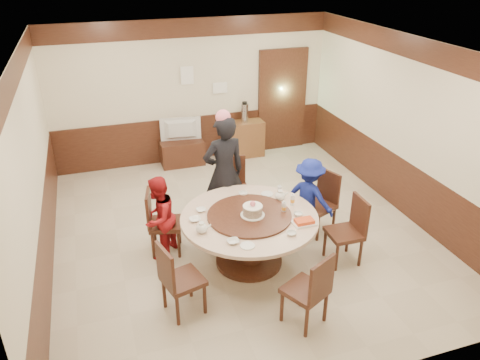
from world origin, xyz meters
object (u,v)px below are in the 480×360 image
object	(u,v)px
person_standing	(224,173)
birthday_cake	(253,210)
person_red	(159,218)
person_blue	(309,197)
banquet_table	(249,230)
side_cabinet	(244,139)
shrimp_platter	(304,222)
thermos	(245,113)
television	(181,130)
tv_stand	(182,153)

from	to	relation	value
person_standing	birthday_cake	bearing A→B (deg)	87.23
person_standing	person_red	distance (m)	1.24
person_blue	banquet_table	bearing A→B (deg)	77.35
person_red	side_cabinet	distance (m)	3.76
person_red	shrimp_platter	distance (m)	2.00
person_blue	shrimp_platter	world-z (taller)	person_blue
banquet_table	shrimp_platter	size ratio (longest dim) A/B	6.15
person_blue	thermos	bearing A→B (deg)	-35.98
person_standing	television	size ratio (longest dim) A/B	2.25
person_standing	person_red	xyz separation A→B (m)	(-1.10, -0.51, -0.29)
tv_stand	banquet_table	bearing A→B (deg)	-86.83
television	person_red	bearing A→B (deg)	79.36
person_standing	thermos	distance (m)	2.75
shrimp_platter	thermos	distance (m)	4.01
banquet_table	birthday_cake	bearing A→B (deg)	-47.63
birthday_cake	side_cabinet	world-z (taller)	birthday_cake
shrimp_platter	banquet_table	bearing A→B (deg)	146.99
person_standing	side_cabinet	bearing A→B (deg)	-121.07
person_standing	side_cabinet	world-z (taller)	person_standing
person_blue	television	xyz separation A→B (m)	(-1.31, 3.07, 0.12)
banquet_table	tv_stand	world-z (taller)	banquet_table
person_blue	tv_stand	xyz separation A→B (m)	(-1.31, 3.07, -0.36)
thermos	birthday_cake	bearing A→B (deg)	-107.02
tv_stand	television	distance (m)	0.48
person_blue	side_cabinet	world-z (taller)	person_blue
person_red	person_blue	distance (m)	2.24
person_standing	tv_stand	distance (m)	2.55
tv_stand	thermos	distance (m)	1.50
side_cabinet	thermos	bearing A→B (deg)	0.00
person_blue	television	distance (m)	3.34
birthday_cake	television	size ratio (longest dim) A/B	0.40
side_cabinet	thermos	xyz separation A→B (m)	(0.01, 0.00, 0.56)
person_blue	birthday_cake	world-z (taller)	person_blue
television	side_cabinet	world-z (taller)	television
person_red	thermos	bearing A→B (deg)	179.72
banquet_table	person_standing	xyz separation A→B (m)	(-0.03, 1.08, 0.37)
birthday_cake	side_cabinet	distance (m)	3.80
person_red	television	distance (m)	3.12
tv_stand	side_cabinet	xyz separation A→B (m)	(1.32, 0.03, 0.12)
person_red	birthday_cake	world-z (taller)	person_red
person_blue	tv_stand	distance (m)	3.36
banquet_table	thermos	distance (m)	3.77
tv_stand	side_cabinet	bearing A→B (deg)	1.30
side_cabinet	shrimp_platter	bearing A→B (deg)	-97.30
person_red	television	world-z (taller)	person_red
shrimp_platter	tv_stand	size ratio (longest dim) A/B	0.35
person_standing	person_red	size ratio (longest dim) A/B	1.48
person_red	shrimp_platter	world-z (taller)	person_red
banquet_table	person_red	size ratio (longest dim) A/B	1.51
shrimp_platter	person_red	bearing A→B (deg)	151.02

